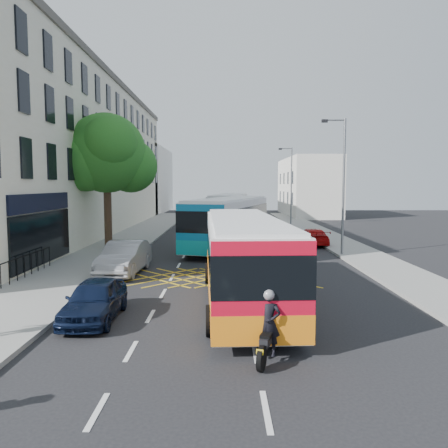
{
  "coord_description": "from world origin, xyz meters",
  "views": [
    {
      "loc": [
        -0.81,
        -13.91,
        4.28
      ],
      "look_at": [
        -0.79,
        9.19,
        2.2
      ],
      "focal_mm": 35.0,
      "sensor_mm": 36.0,
      "label": 1
    }
  ],
  "objects_px": {
    "parked_car_blue": "(95,300)",
    "parked_car_silver": "(125,257)",
    "bus_mid": "(229,222)",
    "bus_far": "(229,211)",
    "street_tree": "(106,154)",
    "lamp_near": "(342,179)",
    "motorbike": "(269,327)",
    "red_hatchback": "(312,237)",
    "distant_car_silver": "(251,215)",
    "lamp_far": "(290,182)",
    "bus_near": "(243,257)",
    "distant_car_grey": "(227,213)",
    "distant_car_dark": "(253,212)"
  },
  "relations": [
    {
      "from": "parked_car_blue",
      "to": "parked_car_silver",
      "type": "relative_size",
      "value": 0.8
    },
    {
      "from": "bus_mid",
      "to": "bus_far",
      "type": "height_order",
      "value": "bus_mid"
    },
    {
      "from": "street_tree",
      "to": "lamp_near",
      "type": "relative_size",
      "value": 1.1
    },
    {
      "from": "motorbike",
      "to": "parked_car_blue",
      "type": "relative_size",
      "value": 0.51
    },
    {
      "from": "red_hatchback",
      "to": "distant_car_silver",
      "type": "height_order",
      "value": "distant_car_silver"
    },
    {
      "from": "street_tree",
      "to": "lamp_far",
      "type": "xyz_separation_m",
      "value": [
        14.71,
        17.03,
        -1.68
      ]
    },
    {
      "from": "bus_near",
      "to": "parked_car_silver",
      "type": "bearing_deg",
      "value": 134.71
    },
    {
      "from": "parked_car_blue",
      "to": "parked_car_silver",
      "type": "height_order",
      "value": "parked_car_silver"
    },
    {
      "from": "lamp_far",
      "to": "parked_car_silver",
      "type": "bearing_deg",
      "value": -115.2
    },
    {
      "from": "lamp_far",
      "to": "bus_near",
      "type": "relative_size",
      "value": 0.72
    },
    {
      "from": "street_tree",
      "to": "distant_car_silver",
      "type": "relative_size",
      "value": 2.23
    },
    {
      "from": "distant_car_grey",
      "to": "lamp_near",
      "type": "bearing_deg",
      "value": -79.55
    },
    {
      "from": "bus_near",
      "to": "parked_car_blue",
      "type": "relative_size",
      "value": 2.93
    },
    {
      "from": "lamp_far",
      "to": "bus_far",
      "type": "height_order",
      "value": "lamp_far"
    },
    {
      "from": "lamp_near",
      "to": "distant_car_silver",
      "type": "relative_size",
      "value": 2.02
    },
    {
      "from": "street_tree",
      "to": "bus_near",
      "type": "height_order",
      "value": "street_tree"
    },
    {
      "from": "street_tree",
      "to": "motorbike",
      "type": "xyz_separation_m",
      "value": [
        8.8,
        -18.55,
        -5.46
      ]
    },
    {
      "from": "lamp_near",
      "to": "distant_car_grey",
      "type": "height_order",
      "value": "lamp_near"
    },
    {
      "from": "street_tree",
      "to": "bus_mid",
      "type": "relative_size",
      "value": 0.71
    },
    {
      "from": "street_tree",
      "to": "parked_car_silver",
      "type": "relative_size",
      "value": 1.86
    },
    {
      "from": "bus_far",
      "to": "distant_car_grey",
      "type": "distance_m",
      "value": 14.19
    },
    {
      "from": "parked_car_silver",
      "to": "street_tree",
      "type": "bearing_deg",
      "value": 113.35
    },
    {
      "from": "bus_near",
      "to": "bus_mid",
      "type": "bearing_deg",
      "value": 88.85
    },
    {
      "from": "lamp_far",
      "to": "distant_car_grey",
      "type": "xyz_separation_m",
      "value": [
        -6.58,
        10.11,
        -3.97
      ]
    },
    {
      "from": "lamp_near",
      "to": "bus_near",
      "type": "distance_m",
      "value": 12.32
    },
    {
      "from": "bus_mid",
      "to": "distant_car_dark",
      "type": "distance_m",
      "value": 30.24
    },
    {
      "from": "parked_car_silver",
      "to": "red_hatchback",
      "type": "height_order",
      "value": "parked_car_silver"
    },
    {
      "from": "lamp_far",
      "to": "motorbike",
      "type": "relative_size",
      "value": 4.16
    },
    {
      "from": "parked_car_blue",
      "to": "distant_car_grey",
      "type": "xyz_separation_m",
      "value": [
        4.51,
        42.46,
        0.0
      ]
    },
    {
      "from": "bus_far",
      "to": "lamp_far",
      "type": "bearing_deg",
      "value": 38.6
    },
    {
      "from": "red_hatchback",
      "to": "distant_car_grey",
      "type": "height_order",
      "value": "distant_car_grey"
    },
    {
      "from": "motorbike",
      "to": "distant_car_grey",
      "type": "bearing_deg",
      "value": 110.57
    },
    {
      "from": "lamp_far",
      "to": "distant_car_silver",
      "type": "bearing_deg",
      "value": 118.24
    },
    {
      "from": "lamp_near",
      "to": "bus_mid",
      "type": "xyz_separation_m",
      "value": [
        -6.62,
        3.46,
        -2.83
      ]
    },
    {
      "from": "bus_mid",
      "to": "parked_car_silver",
      "type": "bearing_deg",
      "value": -104.81
    },
    {
      "from": "motorbike",
      "to": "distant_car_silver",
      "type": "relative_size",
      "value": 0.49
    },
    {
      "from": "distant_car_grey",
      "to": "bus_mid",
      "type": "bearing_deg",
      "value": -91.97
    },
    {
      "from": "lamp_far",
      "to": "bus_mid",
      "type": "height_order",
      "value": "lamp_far"
    },
    {
      "from": "lamp_far",
      "to": "distant_car_silver",
      "type": "distance_m",
      "value": 8.75
    },
    {
      "from": "street_tree",
      "to": "bus_mid",
      "type": "xyz_separation_m",
      "value": [
        8.08,
        0.49,
        -4.5
      ]
    },
    {
      "from": "lamp_far",
      "to": "parked_car_silver",
      "type": "distance_m",
      "value": 27.97
    },
    {
      "from": "bus_near",
      "to": "distant_car_dark",
      "type": "xyz_separation_m",
      "value": [
        3.35,
        43.61,
        -1.03
      ]
    },
    {
      "from": "red_hatchback",
      "to": "distant_car_grey",
      "type": "bearing_deg",
      "value": -79.69
    },
    {
      "from": "bus_mid",
      "to": "distant_car_dark",
      "type": "xyz_separation_m",
      "value": [
        3.68,
        30.0,
        -1.19
      ]
    },
    {
      "from": "distant_car_dark",
      "to": "bus_near",
      "type": "bearing_deg",
      "value": 86.3
    },
    {
      "from": "bus_far",
      "to": "parked_car_blue",
      "type": "xyz_separation_m",
      "value": [
        -4.64,
        -28.32,
        -1.14
      ]
    },
    {
      "from": "bus_far",
      "to": "distant_car_grey",
      "type": "height_order",
      "value": "bus_far"
    },
    {
      "from": "distant_car_dark",
      "to": "bus_far",
      "type": "bearing_deg",
      "value": 79.34
    },
    {
      "from": "lamp_near",
      "to": "lamp_far",
      "type": "distance_m",
      "value": 20.0
    },
    {
      "from": "lamp_far",
      "to": "motorbike",
      "type": "height_order",
      "value": "lamp_far"
    }
  ]
}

